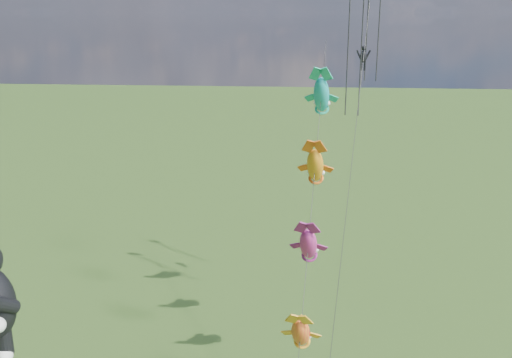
{
  "coord_description": "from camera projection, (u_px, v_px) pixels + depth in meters",
  "views": [
    {
      "loc": [
        8.82,
        -21.4,
        21.34
      ],
      "look_at": [
        6.02,
        10.73,
        11.91
      ],
      "focal_mm": 40.0,
      "sensor_mm": 36.0,
      "label": 1
    }
  ],
  "objects": [
    {
      "name": "parafoil_rig",
      "position": [
        363.0,
        41.0,
        34.0
      ],
      "size": [
        4.08,
        17.29,
        27.14
      ],
      "rotation": [
        0.0,
        0.0,
        -0.11
      ],
      "color": "brown",
      "rests_on": "ground"
    },
    {
      "name": "fish_windsock_rig",
      "position": [
        312.0,
        204.0,
        31.79
      ],
      "size": [
        2.17,
        15.89,
        19.7
      ],
      "rotation": [
        0.0,
        0.0,
        0.22
      ],
      "color": "brown",
      "rests_on": "ground"
    }
  ]
}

